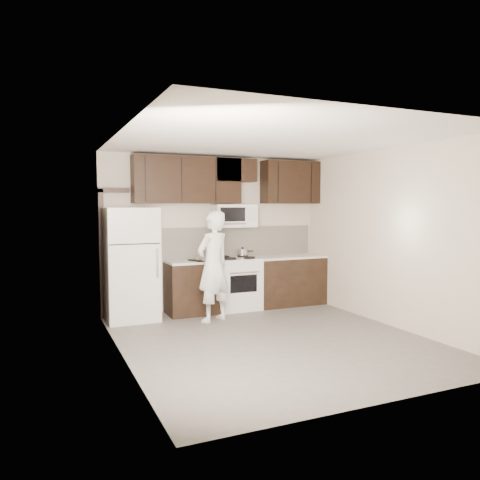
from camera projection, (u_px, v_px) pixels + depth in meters
floor at (272, 340)px, 6.40m from camera, size 4.50×4.50×0.00m
back_wall at (214, 233)px, 8.35m from camera, size 4.00×0.00×4.00m
ceiling at (273, 140)px, 6.20m from camera, size 4.50×4.50×0.00m
counter_run at (252, 282)px, 8.38m from camera, size 2.95×0.64×0.91m
stove at (237, 283)px, 8.25m from camera, size 0.76×0.66×0.94m
backsplash at (240, 241)px, 8.55m from camera, size 2.90×0.02×0.54m
upper_cabinets at (229, 180)px, 8.21m from camera, size 3.48×0.35×0.78m
microwave at (234, 216)px, 8.27m from camera, size 0.76×0.42×0.40m
refrigerator at (131, 264)px, 7.44m from camera, size 0.80×0.76×1.80m
door_trim at (104, 242)px, 7.55m from camera, size 0.50×0.08×2.12m
saucepan at (243, 253)px, 8.43m from camera, size 0.33×0.19×0.18m
baking_tray at (204, 260)px, 7.87m from camera, size 0.51×0.45×0.02m
pizza at (204, 258)px, 7.87m from camera, size 0.37×0.37×0.02m
person at (213, 266)px, 7.37m from camera, size 0.76×0.65×1.76m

